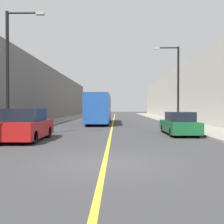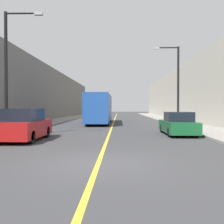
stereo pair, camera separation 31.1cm
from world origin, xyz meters
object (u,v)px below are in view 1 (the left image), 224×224
object	(u,v)px
bus	(99,108)
street_lamp_left	(11,65)
car_right_near	(179,124)
street_lamp_right	(176,81)
parked_suv_left	(26,126)

from	to	relation	value
bus	street_lamp_left	bearing A→B (deg)	-107.71
bus	car_right_near	size ratio (longest dim) A/B	2.40
street_lamp_right	car_right_near	bearing A→B (deg)	-101.05
bus	street_lamp_right	size ratio (longest dim) A/B	1.54
parked_suv_left	car_right_near	world-z (taller)	parked_suv_left
bus	street_lamp_left	distance (m)	14.98
parked_suv_left	car_right_near	bearing A→B (deg)	19.43
car_right_near	street_lamp_left	bearing A→B (deg)	-169.34
parked_suv_left	street_lamp_left	size ratio (longest dim) A/B	0.61
parked_suv_left	street_lamp_right	world-z (taller)	street_lamp_right
bus	parked_suv_left	world-z (taller)	bus
car_right_near	street_lamp_right	distance (m)	7.91
car_right_near	street_lamp_left	distance (m)	11.53
bus	parked_suv_left	xyz separation A→B (m)	(-3.11, -15.33, -0.92)
parked_suv_left	street_lamp_left	xyz separation A→B (m)	(-1.37, 1.28, 3.59)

